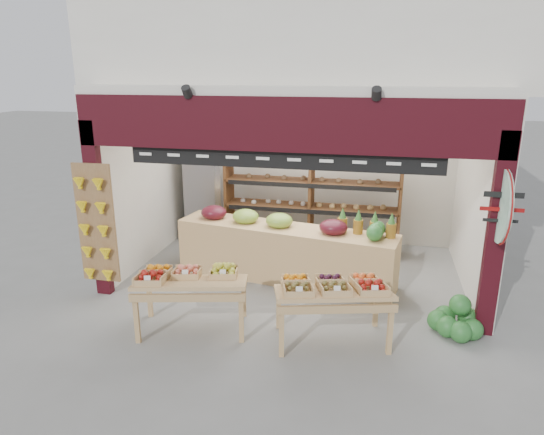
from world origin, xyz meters
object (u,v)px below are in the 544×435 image
at_px(refrigerator, 206,193).
at_px(mid_counter, 284,251).
at_px(back_shelving, 311,186).
at_px(cardboard_stack, 234,250).
at_px(watermelon_pile, 456,321).
at_px(display_table_right, 333,289).
at_px(display_table_left, 185,279).

bearing_deg(refrigerator, mid_counter, -51.24).
relative_size(back_shelving, cardboard_stack, 3.31).
relative_size(back_shelving, refrigerator, 1.75).
bearing_deg(cardboard_stack, watermelon_pile, -25.74).
xyz_separation_m(cardboard_stack, watermelon_pile, (3.55, -1.71, -0.06)).
bearing_deg(refrigerator, display_table_right, -59.49).
bearing_deg(cardboard_stack, back_shelving, 38.01).
bearing_deg(watermelon_pile, display_table_right, -161.27).
bearing_deg(refrigerator, watermelon_pile, -42.93).
relative_size(mid_counter, display_table_right, 2.32).
bearing_deg(display_table_left, cardboard_stack, 91.36).
relative_size(refrigerator, display_table_right, 1.18).
distance_m(cardboard_stack, watermelon_pile, 3.94).
xyz_separation_m(mid_counter, display_table_right, (0.97, -1.75, 0.23)).
distance_m(cardboard_stack, mid_counter, 1.16).
bearing_deg(cardboard_stack, mid_counter, -26.18).
height_order(display_table_left, watermelon_pile, display_table_left).
distance_m(refrigerator, display_table_left, 3.75).
distance_m(display_table_left, watermelon_pile, 3.59).
bearing_deg(mid_counter, refrigerator, 138.25).
bearing_deg(watermelon_pile, mid_counter, 154.44).
distance_m(display_table_right, watermelon_pile, 1.75).
relative_size(display_table_right, watermelon_pile, 2.32).
bearing_deg(back_shelving, display_table_left, -109.71).
height_order(cardboard_stack, mid_counter, mid_counter).
bearing_deg(back_shelving, cardboard_stack, -141.99).
height_order(refrigerator, watermelon_pile, refrigerator).
height_order(refrigerator, mid_counter, refrigerator).
relative_size(refrigerator, watermelon_pile, 2.73).
distance_m(refrigerator, display_table_right, 4.60).
bearing_deg(display_table_right, cardboard_stack, 131.44).
bearing_deg(display_table_right, refrigerator, 130.00).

